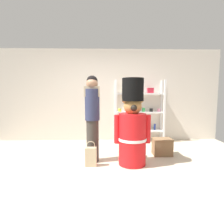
{
  "coord_description": "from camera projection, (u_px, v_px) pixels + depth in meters",
  "views": [
    {
      "loc": [
        -0.02,
        -3.04,
        1.35
      ],
      "look_at": [
        0.07,
        0.39,
        1.0
      ],
      "focal_mm": 28.97,
      "sensor_mm": 36.0,
      "label": 1
    }
  ],
  "objects": [
    {
      "name": "teddy_bear_guard",
      "position": [
        132.0,
        127.0,
        3.41
      ],
      "size": [
        0.69,
        0.54,
        1.63
      ],
      "color": "red",
      "rests_on": "ground_plane"
    },
    {
      "name": "person_shopper",
      "position": [
        92.0,
        115.0,
        3.53
      ],
      "size": [
        0.3,
        0.29,
        1.7
      ],
      "color": "#38332D",
      "rests_on": "ground_plane"
    },
    {
      "name": "shopping_bag",
      "position": [
        91.0,
        156.0,
        3.36
      ],
      "size": [
        0.21,
        0.1,
        0.48
      ],
      "color": "#C1AD89",
      "rests_on": "ground_plane"
    },
    {
      "name": "display_crate",
      "position": [
        162.0,
        147.0,
        3.98
      ],
      "size": [
        0.42,
        0.31,
        0.37
      ],
      "color": "brown",
      "rests_on": "ground_plane"
    },
    {
      "name": "back_wall",
      "position": [
        108.0,
        95.0,
        5.22
      ],
      "size": [
        6.4,
        0.12,
        2.6
      ],
      "primitive_type": "cube",
      "color": "silver",
      "rests_on": "ground_plane"
    },
    {
      "name": "ground_plane",
      "position": [
        109.0,
        171.0,
        3.16
      ],
      "size": [
        6.4,
        6.4,
        0.0
      ],
      "primitive_type": "plane",
      "color": "beige"
    },
    {
      "name": "merchandise_shelf",
      "position": [
        139.0,
        111.0,
        5.07
      ],
      "size": [
        1.38,
        0.35,
        1.73
      ],
      "color": "white",
      "rests_on": "ground_plane"
    }
  ]
}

